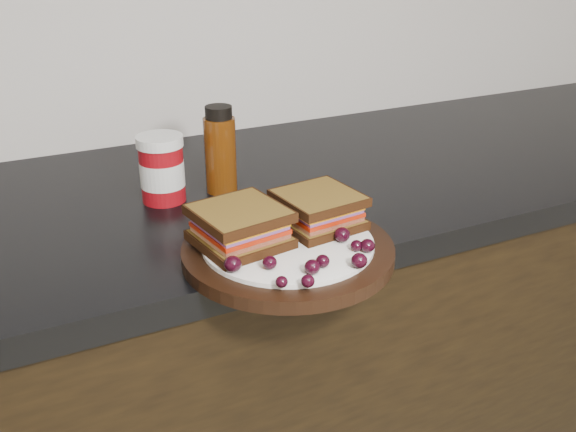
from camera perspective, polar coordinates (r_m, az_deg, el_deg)
name	(u,v)px	position (r m, az deg, el deg)	size (l,w,h in m)	color
base_cabinets	(266,397)	(1.35, -1.98, -15.82)	(3.96, 0.58, 0.86)	black
countertop	(262,192)	(1.11, -2.31, 2.16)	(3.98, 0.60, 0.04)	black
plate	(288,251)	(0.85, 0.00, -3.14)	(0.28, 0.28, 0.02)	black
sandwich_left	(240,226)	(0.83, -4.31, -0.91)	(0.11, 0.11, 0.05)	brown
sandwich_right	(318,210)	(0.88, 2.72, 0.57)	(0.10, 0.10, 0.05)	brown
grape_0	(233,264)	(0.77, -4.94, -4.27)	(0.02, 0.02, 0.02)	black
grape_1	(270,263)	(0.77, -1.64, -4.16)	(0.02, 0.02, 0.02)	black
grape_2	(282,282)	(0.73, -0.57, -5.87)	(0.01, 0.01, 0.01)	black
grape_3	(308,281)	(0.73, 1.77, -5.80)	(0.02, 0.02, 0.02)	black
grape_4	(312,267)	(0.76, 2.17, -4.55)	(0.02, 0.02, 0.02)	black
grape_5	(323,261)	(0.78, 3.11, -4.02)	(0.02, 0.02, 0.02)	black
grape_6	(359,261)	(0.78, 6.35, -3.96)	(0.02, 0.02, 0.02)	black
grape_7	(368,246)	(0.82, 7.09, -2.63)	(0.02, 0.02, 0.02)	black
grape_8	(357,246)	(0.82, 6.12, -2.63)	(0.02, 0.02, 0.01)	black
grape_9	(342,235)	(0.84, 4.83, -1.67)	(0.02, 0.02, 0.02)	black
grape_10	(340,224)	(0.87, 4.66, -0.68)	(0.02, 0.02, 0.02)	black
grape_11	(329,220)	(0.88, 3.66, -0.40)	(0.02, 0.02, 0.02)	black
grape_12	(319,215)	(0.90, 2.82, 0.12)	(0.02, 0.02, 0.01)	black
grape_13	(222,225)	(0.87, -5.88, -0.77)	(0.02, 0.02, 0.02)	black
grape_14	(235,236)	(0.84, -4.72, -1.76)	(0.02, 0.02, 0.01)	black
grape_15	(246,241)	(0.82, -3.78, -2.27)	(0.02, 0.02, 0.02)	black
grape_16	(230,255)	(0.79, -5.14, -3.45)	(0.02, 0.02, 0.02)	black
grape_17	(242,229)	(0.86, -4.15, -1.13)	(0.02, 0.02, 0.02)	black
grape_18	(218,244)	(0.82, -6.23, -2.48)	(0.02, 0.02, 0.02)	black
grape_19	(234,245)	(0.81, -4.81, -2.61)	(0.02, 0.02, 0.02)	black
condiment_jar	(162,169)	(1.02, -11.14, 4.14)	(0.07, 0.07, 0.11)	maroon
oil_bottle	(220,150)	(1.04, -6.05, 5.89)	(0.05, 0.05, 0.14)	#4C2307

